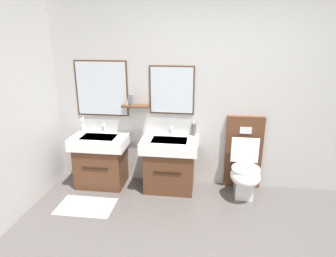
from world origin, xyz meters
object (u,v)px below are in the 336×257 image
object	(u,v)px
toilet	(244,166)
toothbrush_cup	(84,127)
vanity_sink_right	(170,163)
soap_dispenser	(194,129)
vanity_sink_left	(101,159)

from	to	relation	value
toilet	toothbrush_cup	world-z (taller)	toilet
vanity_sink_right	soap_dispenser	size ratio (longest dim) A/B	3.63
vanity_sink_left	toothbrush_cup	size ratio (longest dim) A/B	3.55
toilet	vanity_sink_left	bearing A→B (deg)	-179.56
vanity_sink_right	soap_dispenser	world-z (taller)	soap_dispenser
vanity_sink_left	toilet	bearing A→B (deg)	0.44
toothbrush_cup	soap_dispenser	bearing A→B (deg)	0.37
vanity_sink_right	toothbrush_cup	bearing A→B (deg)	171.91
vanity_sink_left	toilet	distance (m)	1.92
toothbrush_cup	soap_dispenser	xyz separation A→B (m)	(1.53, 0.01, 0.03)
vanity_sink_left	soap_dispenser	distance (m)	1.33
toilet	toothbrush_cup	size ratio (longest dim) A/B	4.83
vanity_sink_left	toilet	world-z (taller)	toilet
soap_dispenser	toothbrush_cup	bearing A→B (deg)	-179.63
toothbrush_cup	soap_dispenser	size ratio (longest dim) A/B	1.02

